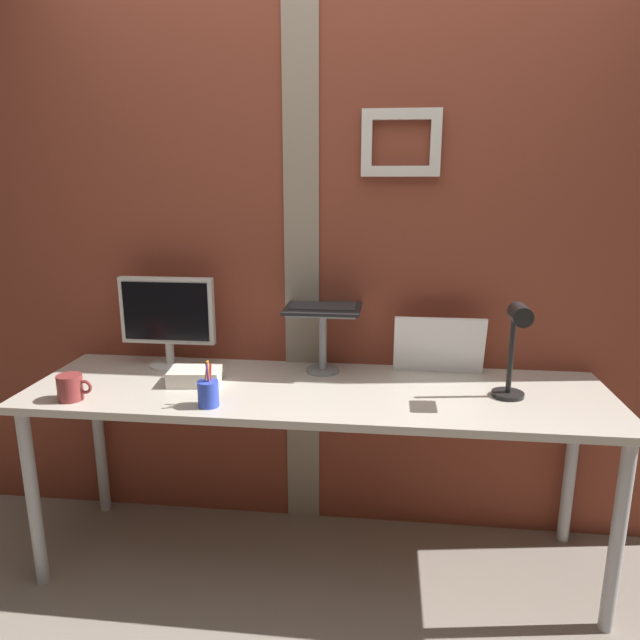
% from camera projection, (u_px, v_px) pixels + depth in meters
% --- Properties ---
extents(ground_plane, '(6.00, 6.00, 0.00)m').
position_uv_depth(ground_plane, '(326.00, 573.00, 2.35)').
color(ground_plane, gray).
extents(brick_wall_back, '(3.54, 0.15, 2.56)m').
position_uv_depth(brick_wall_back, '(338.00, 245.00, 2.48)').
color(brick_wall_back, brown).
rests_on(brick_wall_back, ground_plane).
extents(desk, '(2.25, 0.64, 0.77)m').
position_uv_depth(desk, '(317.00, 405.00, 2.26)').
color(desk, beige).
rests_on(desk, ground_plane).
extents(monitor, '(0.41, 0.18, 0.39)m').
position_uv_depth(monitor, '(167.00, 316.00, 2.46)').
color(monitor, silver).
rests_on(monitor, desk).
extents(laptop_stand, '(0.28, 0.22, 0.27)m').
position_uv_depth(laptop_stand, '(323.00, 331.00, 2.40)').
color(laptop_stand, gray).
rests_on(laptop_stand, desk).
extents(laptop, '(0.31, 0.29, 0.23)m').
position_uv_depth(laptop, '(325.00, 293.00, 2.42)').
color(laptop, black).
rests_on(laptop, laptop_stand).
extents(whiteboard_panel, '(0.37, 0.07, 0.25)m').
position_uv_depth(whiteboard_panel, '(439.00, 346.00, 2.38)').
color(whiteboard_panel, white).
rests_on(whiteboard_panel, desk).
extents(desk_lamp, '(0.12, 0.20, 0.37)m').
position_uv_depth(desk_lamp, '(516.00, 341.00, 2.06)').
color(desk_lamp, black).
rests_on(desk_lamp, desk).
extents(pen_cup, '(0.08, 0.08, 0.17)m').
position_uv_depth(pen_cup, '(208.00, 393.00, 2.06)').
color(pen_cup, blue).
rests_on(pen_cup, desk).
extents(coffee_mug, '(0.13, 0.09, 0.10)m').
position_uv_depth(coffee_mug, '(71.00, 387.00, 2.12)').
color(coffee_mug, maroon).
rests_on(coffee_mug, desk).
extents(paper_clutter_stack, '(0.21, 0.16, 0.06)m').
position_uv_depth(paper_clutter_stack, '(195.00, 376.00, 2.29)').
color(paper_clutter_stack, silver).
rests_on(paper_clutter_stack, desk).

